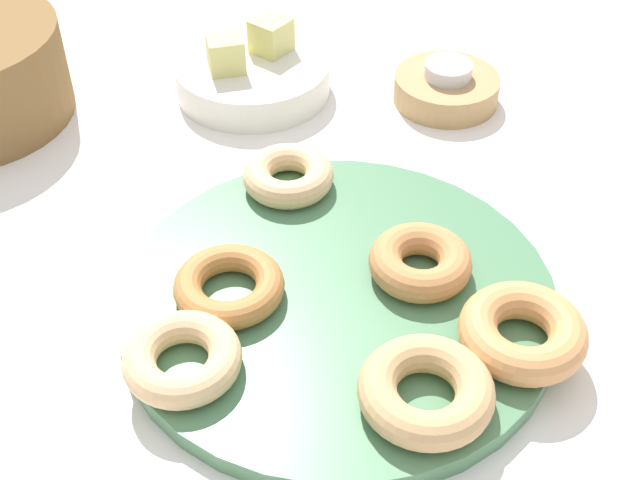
# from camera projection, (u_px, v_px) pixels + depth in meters

# --- Properties ---
(ground_plane) EXTENTS (2.40, 2.40, 0.00)m
(ground_plane) POSITION_uv_depth(u_px,v_px,m) (338.00, 306.00, 0.67)
(ground_plane) COLOR white
(donut_plate) EXTENTS (0.34, 0.34, 0.02)m
(donut_plate) POSITION_uv_depth(u_px,v_px,m) (338.00, 299.00, 0.67)
(donut_plate) COLOR #4C7F56
(donut_plate) RESTS_ON ground_plane
(donut_0) EXTENTS (0.12, 0.12, 0.03)m
(donut_0) POSITION_uv_depth(u_px,v_px,m) (420.00, 262.00, 0.67)
(donut_0) COLOR #C6844C
(donut_0) RESTS_ON donut_plate
(donut_1) EXTENTS (0.10, 0.10, 0.03)m
(donut_1) POSITION_uv_depth(u_px,v_px,m) (523.00, 332.00, 0.61)
(donut_1) COLOR tan
(donut_1) RESTS_ON donut_plate
(donut_2) EXTENTS (0.12, 0.12, 0.03)m
(donut_2) POSITION_uv_depth(u_px,v_px,m) (431.00, 389.00, 0.57)
(donut_2) COLOR tan
(donut_2) RESTS_ON donut_plate
(donut_3) EXTENTS (0.11, 0.11, 0.02)m
(donut_3) POSITION_uv_depth(u_px,v_px,m) (182.00, 359.00, 0.60)
(donut_3) COLOR #EABC84
(donut_3) RESTS_ON donut_plate
(donut_4) EXTENTS (0.11, 0.11, 0.03)m
(donut_4) POSITION_uv_depth(u_px,v_px,m) (288.00, 176.00, 0.75)
(donut_4) COLOR #EABC84
(donut_4) RESTS_ON donut_plate
(donut_5) EXTENTS (0.12, 0.12, 0.02)m
(donut_5) POSITION_uv_depth(u_px,v_px,m) (229.00, 286.00, 0.65)
(donut_5) COLOR #BC7A3D
(donut_5) RESTS_ON donut_plate
(candle_holder) EXTENTS (0.11, 0.11, 0.03)m
(candle_holder) POSITION_uv_depth(u_px,v_px,m) (446.00, 89.00, 0.89)
(candle_holder) COLOR tan
(candle_holder) RESTS_ON ground_plane
(tealight) EXTENTS (0.05, 0.05, 0.01)m
(tealight) POSITION_uv_depth(u_px,v_px,m) (448.00, 70.00, 0.87)
(tealight) COLOR silver
(tealight) RESTS_ON candle_holder
(fruit_bowl) EXTENTS (0.16, 0.16, 0.04)m
(fruit_bowl) POSITION_uv_depth(u_px,v_px,m) (253.00, 77.00, 0.90)
(fruit_bowl) COLOR silver
(fruit_bowl) RESTS_ON ground_plane
(melon_chunk_left) EXTENTS (0.04, 0.04, 0.04)m
(melon_chunk_left) POSITION_uv_depth(u_px,v_px,m) (226.00, 53.00, 0.87)
(melon_chunk_left) COLOR #DBD67A
(melon_chunk_left) RESTS_ON fruit_bowl
(melon_chunk_right) EXTENTS (0.05, 0.05, 0.04)m
(melon_chunk_right) POSITION_uv_depth(u_px,v_px,m) (271.00, 35.00, 0.89)
(melon_chunk_right) COLOR #DBD67A
(melon_chunk_right) RESTS_ON fruit_bowl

